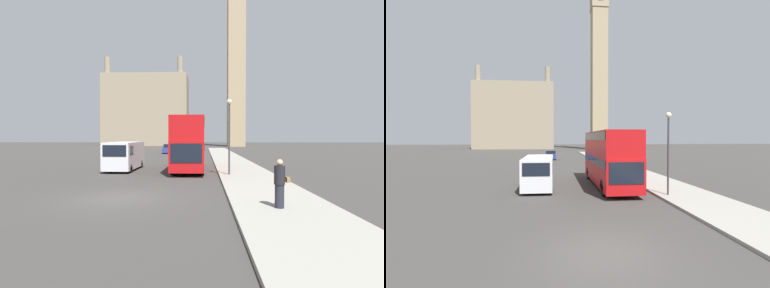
{
  "view_description": "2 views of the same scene",
  "coord_description": "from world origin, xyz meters",
  "views": [
    {
      "loc": [
        3.94,
        -13.34,
        2.76
      ],
      "look_at": [
        3.01,
        9.93,
        2.23
      ],
      "focal_mm": 28.0,
      "sensor_mm": 36.0,
      "label": 1
    },
    {
      "loc": [
        -1.59,
        -8.07,
        3.77
      ],
      "look_at": [
        1.03,
        19.37,
        3.15
      ],
      "focal_mm": 24.0,
      "sensor_mm": 36.0,
      "label": 2
    }
  ],
  "objects": [
    {
      "name": "ground_plane",
      "position": [
        0.0,
        0.0,
        0.0
      ],
      "size": [
        300.0,
        300.0,
        0.0
      ],
      "primitive_type": "plane",
      "color": "#383533"
    },
    {
      "name": "red_double_decker_bus",
      "position": [
        2.74,
        11.87,
        2.39
      ],
      "size": [
        2.48,
        10.19,
        4.3
      ],
      "color": "#B71114",
      "rests_on": "ground_plane"
    },
    {
      "name": "street_lamp",
      "position": [
        5.71,
        7.65,
        3.65
      ],
      "size": [
        0.36,
        0.36,
        5.27
      ],
      "color": "#38383D",
      "rests_on": "sidewalk_strip"
    },
    {
      "name": "white_van",
      "position": [
        -2.72,
        11.43,
        1.26
      ],
      "size": [
        2.13,
        5.9,
        2.35
      ],
      "color": "silver",
      "rests_on": "ground_plane"
    },
    {
      "name": "building_block_distant",
      "position": [
        -15.29,
        88.05,
        11.68
      ],
      "size": [
        27.48,
        15.13,
        28.37
      ],
      "color": "gray",
      "rests_on": "ground_plane"
    },
    {
      "name": "clock_tower",
      "position": [
        13.47,
        76.28,
        32.84
      ],
      "size": [
        5.44,
        5.61,
        64.08
      ],
      "color": "tan",
      "rests_on": "ground_plane"
    },
    {
      "name": "parked_sedan",
      "position": [
        -2.08,
        38.06,
        0.71
      ],
      "size": [
        1.87,
        4.75,
        1.57
      ],
      "color": "navy",
      "rests_on": "ground_plane"
    }
  ]
}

